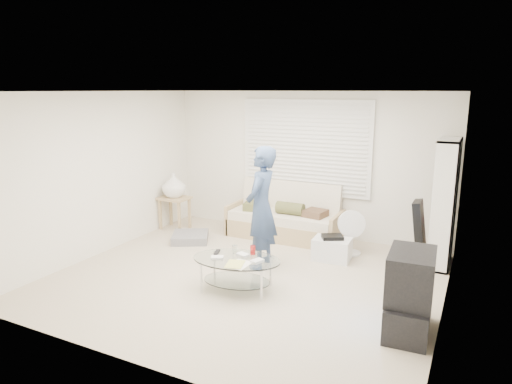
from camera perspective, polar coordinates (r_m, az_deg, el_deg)
The scene contains 13 objects.
ground at distance 6.37m, azimuth -1.26°, elevation -10.63°, with size 5.00×5.00×0.00m, color tan.
room_shell at distance 6.34m, azimuth 0.69°, elevation 4.60°, with size 5.02×4.52×2.51m.
window_blinds at distance 7.92m, azimuth 6.13°, elevation 5.57°, with size 2.32×0.08×1.62m.
futon_sofa at distance 7.95m, azimuth 3.64°, elevation -3.46°, with size 1.96×0.79×0.96m.
grey_floor_pillow at distance 7.88m, azimuth -8.21°, elevation -5.61°, with size 0.59×0.59×0.13m, color slate.
side_table at distance 8.42m, azimuth -10.23°, elevation 0.54°, with size 0.53×0.43×1.05m.
bookshelf at distance 7.08m, azimuth 22.45°, elevation -1.32°, with size 0.29×0.78×1.85m.
guitar_case at distance 6.98m, azimuth 19.68°, elevation -5.52°, with size 0.35×0.36×0.97m.
floor_fan at distance 7.24m, azimuth 11.97°, elevation -4.50°, with size 0.44×0.30×0.71m.
storage_bin at distance 7.03m, azimuth 9.47°, elevation -6.98°, with size 0.57×0.42×0.39m.
tv_unit at distance 5.16m, azimuth 18.61°, elevation -11.92°, with size 0.50×0.84×0.89m.
coffee_table at distance 5.89m, azimuth -2.41°, elevation -9.06°, with size 1.25×0.92×0.54m.
standing_person at distance 6.46m, azimuth 0.66°, elevation -2.02°, with size 0.64×0.42×1.76m, color #314D68.
Camera 1 is at (2.73, -5.18, 2.53)m, focal length 32.00 mm.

